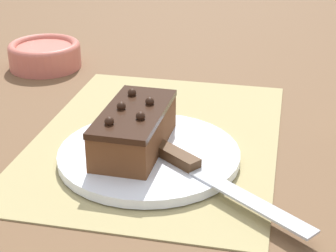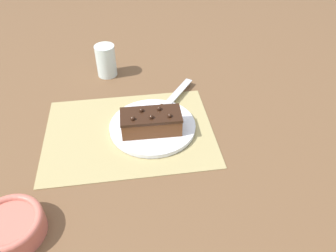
# 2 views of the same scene
# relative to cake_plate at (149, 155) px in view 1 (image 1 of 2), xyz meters

# --- Properties ---
(ground_plane) EXTENTS (3.00, 3.00, 0.00)m
(ground_plane) POSITION_rel_cake_plate_xyz_m (0.07, 0.01, -0.01)
(ground_plane) COLOR brown
(placemat_woven) EXTENTS (0.46, 0.34, 0.00)m
(placemat_woven) POSITION_rel_cake_plate_xyz_m (0.07, 0.01, -0.01)
(placemat_woven) COLOR tan
(placemat_woven) RESTS_ON ground_plane
(cake_plate) EXTENTS (0.24, 0.24, 0.01)m
(cake_plate) POSITION_rel_cake_plate_xyz_m (0.00, 0.00, 0.00)
(cake_plate) COLOR white
(cake_plate) RESTS_ON placemat_woven
(chocolate_cake) EXTENTS (0.16, 0.08, 0.06)m
(chocolate_cake) POSITION_rel_cake_plate_xyz_m (0.01, 0.02, 0.03)
(chocolate_cake) COLOR brown
(chocolate_cake) RESTS_ON cake_plate
(serving_knife) EXTENTS (0.17, 0.22, 0.01)m
(serving_knife) POSITION_rel_cake_plate_xyz_m (-0.04, -0.07, 0.01)
(serving_knife) COLOR #472D19
(serving_knife) RESTS_ON cake_plate
(small_bowl) EXTENTS (0.14, 0.14, 0.05)m
(small_bowl) POSITION_rel_cake_plate_xyz_m (0.32, 0.28, 0.02)
(small_bowl) COLOR #C66656
(small_bowl) RESTS_ON ground_plane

